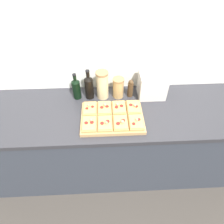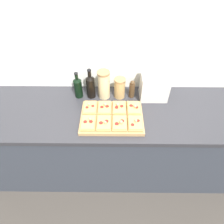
{
  "view_description": "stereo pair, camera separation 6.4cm",
  "coord_description": "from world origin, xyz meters",
  "px_view_note": "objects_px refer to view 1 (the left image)",
  "views": [
    {
      "loc": [
        -0.07,
        -0.86,
        2.11
      ],
      "look_at": [
        -0.01,
        0.26,
        0.96
      ],
      "focal_mm": 32.0,
      "sensor_mm": 36.0,
      "label": 1
    },
    {
      "loc": [
        -0.0,
        -0.86,
        2.11
      ],
      "look_at": [
        -0.01,
        0.26,
        0.96
      ],
      "focal_mm": 32.0,
      "sensor_mm": 36.0,
      "label": 2
    }
  ],
  "objects_px": {
    "grain_jar_short": "(118,88)",
    "toaster_oven": "(152,85)",
    "olive_oil_bottle": "(76,88)",
    "pepper_mill": "(130,88)",
    "grain_jar_tall": "(102,85)",
    "cutting_board": "(112,118)",
    "wine_bottle": "(89,87)"
  },
  "relations": [
    {
      "from": "grain_jar_short",
      "to": "toaster_oven",
      "type": "height_order",
      "value": "toaster_oven"
    },
    {
      "from": "cutting_board",
      "to": "grain_jar_tall",
      "type": "xyz_separation_m",
      "value": [
        -0.07,
        0.28,
        0.12
      ]
    },
    {
      "from": "cutting_board",
      "to": "toaster_oven",
      "type": "height_order",
      "value": "toaster_oven"
    },
    {
      "from": "wine_bottle",
      "to": "cutting_board",
      "type": "bearing_deg",
      "value": -56.3
    },
    {
      "from": "cutting_board",
      "to": "pepper_mill",
      "type": "distance_m",
      "value": 0.34
    },
    {
      "from": "grain_jar_short",
      "to": "toaster_oven",
      "type": "bearing_deg",
      "value": -0.16
    },
    {
      "from": "wine_bottle",
      "to": "pepper_mill",
      "type": "relative_size",
      "value": 1.64
    },
    {
      "from": "olive_oil_bottle",
      "to": "grain_jar_tall",
      "type": "bearing_deg",
      "value": -0.0
    },
    {
      "from": "cutting_board",
      "to": "grain_jar_tall",
      "type": "relative_size",
      "value": 1.9
    },
    {
      "from": "pepper_mill",
      "to": "grain_jar_short",
      "type": "bearing_deg",
      "value": 180.0
    },
    {
      "from": "cutting_board",
      "to": "olive_oil_bottle",
      "type": "distance_m",
      "value": 0.42
    },
    {
      "from": "wine_bottle",
      "to": "grain_jar_tall",
      "type": "bearing_deg",
      "value": 0.0
    },
    {
      "from": "olive_oil_bottle",
      "to": "wine_bottle",
      "type": "bearing_deg",
      "value": -0.0
    },
    {
      "from": "olive_oil_bottle",
      "to": "grain_jar_short",
      "type": "xyz_separation_m",
      "value": [
        0.36,
        -0.0,
        -0.01
      ]
    },
    {
      "from": "pepper_mill",
      "to": "wine_bottle",
      "type": "bearing_deg",
      "value": -180.0
    },
    {
      "from": "cutting_board",
      "to": "wine_bottle",
      "type": "bearing_deg",
      "value": 123.7
    },
    {
      "from": "wine_bottle",
      "to": "toaster_oven",
      "type": "height_order",
      "value": "wine_bottle"
    },
    {
      "from": "grain_jar_short",
      "to": "toaster_oven",
      "type": "distance_m",
      "value": 0.3
    },
    {
      "from": "wine_bottle",
      "to": "toaster_oven",
      "type": "relative_size",
      "value": 1.09
    },
    {
      "from": "grain_jar_short",
      "to": "pepper_mill",
      "type": "xyz_separation_m",
      "value": [
        0.11,
        0.0,
        -0.01
      ]
    },
    {
      "from": "wine_bottle",
      "to": "grain_jar_short",
      "type": "xyz_separation_m",
      "value": [
        0.25,
        0.0,
        -0.02
      ]
    },
    {
      "from": "cutting_board",
      "to": "toaster_oven",
      "type": "xyz_separation_m",
      "value": [
        0.36,
        0.28,
        0.1
      ]
    },
    {
      "from": "grain_jar_tall",
      "to": "toaster_oven",
      "type": "bearing_deg",
      "value": -0.11
    },
    {
      "from": "olive_oil_bottle",
      "to": "grain_jar_short",
      "type": "distance_m",
      "value": 0.36
    },
    {
      "from": "olive_oil_bottle",
      "to": "grain_jar_tall",
      "type": "distance_m",
      "value": 0.23
    },
    {
      "from": "pepper_mill",
      "to": "toaster_oven",
      "type": "distance_m",
      "value": 0.19
    },
    {
      "from": "grain_jar_short",
      "to": "toaster_oven",
      "type": "relative_size",
      "value": 0.73
    },
    {
      "from": "toaster_oven",
      "to": "grain_jar_short",
      "type": "bearing_deg",
      "value": 179.84
    },
    {
      "from": "olive_oil_bottle",
      "to": "toaster_oven",
      "type": "bearing_deg",
      "value": -0.07
    },
    {
      "from": "olive_oil_bottle",
      "to": "grain_jar_tall",
      "type": "height_order",
      "value": "grain_jar_tall"
    },
    {
      "from": "cutting_board",
      "to": "wine_bottle",
      "type": "height_order",
      "value": "wine_bottle"
    },
    {
      "from": "olive_oil_bottle",
      "to": "grain_jar_short",
      "type": "relative_size",
      "value": 1.32
    }
  ]
}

